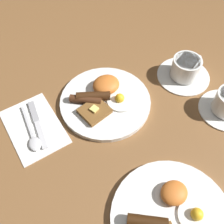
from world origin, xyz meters
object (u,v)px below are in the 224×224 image
Objects in this scene: teacup_near at (185,70)px; knife at (37,121)px; spoon at (33,139)px; breakfast_plate_near at (104,99)px; breakfast_plate_far at (172,218)px.

teacup_near is 1.00× the size of knife.
spoon is at bearing -23.21° from knife.
knife is 1.05× the size of spoon.
breakfast_plate_near is at bearing 87.69° from knife.
spoon is (0.23, 0.02, -0.01)m from breakfast_plate_near.
breakfast_plate_near is 1.60× the size of teacup_near.
breakfast_plate_near reaches higher than breakfast_plate_far.
teacup_near is (-0.30, -0.33, 0.02)m from breakfast_plate_far.
knife is at bearing -9.15° from breakfast_plate_near.
spoon is (0.03, 0.05, 0.00)m from knife.
breakfast_plate_near is at bearing 98.83° from spoon.
spoon is at bearing -2.20° from teacup_near.
breakfast_plate_near is 0.37m from breakfast_plate_far.
knife is at bearing 154.60° from spoon.
knife is 0.06m from spoon.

